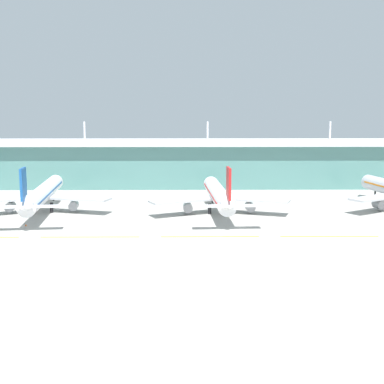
{
  "coord_description": "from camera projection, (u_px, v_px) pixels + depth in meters",
  "views": [
    {
      "loc": [
        -9.62,
        -144.12,
        35.98
      ],
      "look_at": [
        -7.72,
        38.61,
        7.0
      ],
      "focal_mm": 49.31,
      "sensor_mm": 36.0,
      "label": 1
    }
  ],
  "objects": [
    {
      "name": "ground_plane",
      "position": [
        221.0,
        238.0,
        148.07
      ],
      "size": [
        600.0,
        600.0,
        0.0
      ],
      "primitive_type": "plane",
      "color": "#A8A59E"
    },
    {
      "name": "terminal_building",
      "position": [
        207.0,
        163.0,
        247.73
      ],
      "size": [
        288.0,
        34.0,
        30.24
      ],
      "color": "slate",
      "rests_on": "ground"
    },
    {
      "name": "airliner_near_middle",
      "position": [
        42.0,
        194.0,
        184.16
      ],
      "size": [
        48.6,
        68.32,
        18.9
      ],
      "color": "white",
      "rests_on": "ground"
    },
    {
      "name": "airliner_center",
      "position": [
        219.0,
        195.0,
        182.29
      ],
      "size": [
        48.73,
        61.65,
        18.9
      ],
      "color": "white",
      "rests_on": "ground"
    },
    {
      "name": "taxiway_stripe_mid_west",
      "position": [
        90.0,
        237.0,
        149.13
      ],
      "size": [
        28.0,
        0.7,
        0.04
      ],
      "primitive_type": "cube",
      "color": "yellow",
      "rests_on": "ground"
    },
    {
      "name": "taxiway_stripe_centre",
      "position": [
        210.0,
        237.0,
        149.48
      ],
      "size": [
        28.0,
        0.7,
        0.04
      ],
      "primitive_type": "cube",
      "color": "yellow",
      "rests_on": "ground"
    },
    {
      "name": "taxiway_stripe_mid_east",
      "position": [
        329.0,
        236.0,
        149.83
      ],
      "size": [
        28.0,
        0.7,
        0.04
      ],
      "primitive_type": "cube",
      "color": "yellow",
      "rests_on": "ground"
    },
    {
      "name": "safety_cone_nose_front",
      "position": [
        26.0,
        225.0,
        163.07
      ],
      "size": [
        0.56,
        0.56,
        0.7
      ],
      "primitive_type": "cone",
      "color": "orange",
      "rests_on": "ground"
    }
  ]
}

